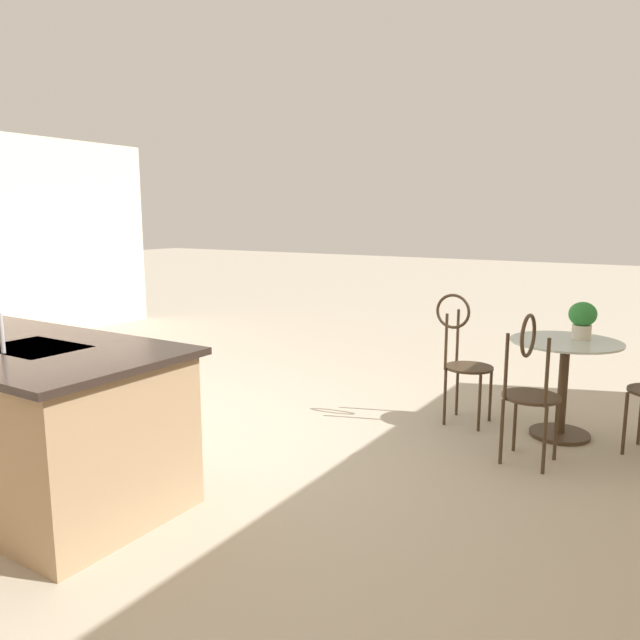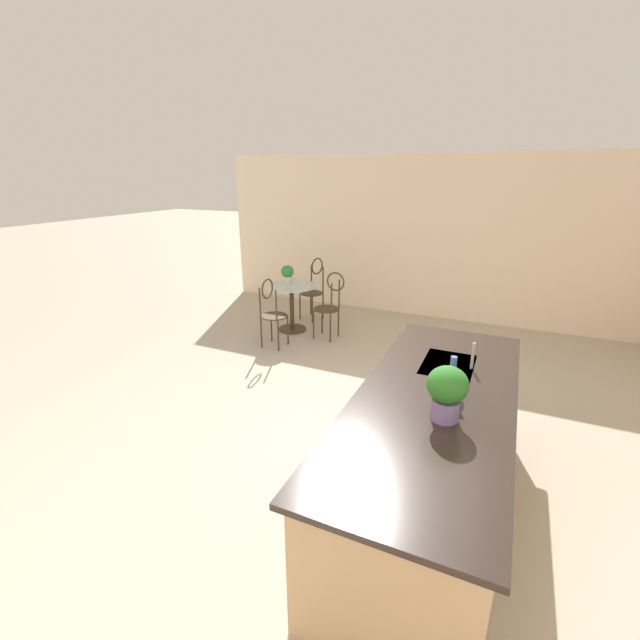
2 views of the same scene
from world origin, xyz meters
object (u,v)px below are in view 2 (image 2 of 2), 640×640
(chair_near_window, at_px, (272,310))
(bistro_table, at_px, (292,303))
(chair_by_island, at_px, (314,286))
(vase_on_counter, at_px, (452,380))
(potted_plant_counter_near, at_px, (447,390))
(potted_plant_on_table, at_px, (287,273))
(chair_toward_desk, at_px, (330,302))

(chair_near_window, bearing_deg, bistro_table, -173.46)
(chair_by_island, relative_size, vase_on_counter, 3.62)
(chair_by_island, bearing_deg, bistro_table, -5.34)
(chair_near_window, height_order, potted_plant_counter_near, potted_plant_counter_near)
(potted_plant_on_table, bearing_deg, vase_on_counter, 44.85)
(chair_near_window, height_order, potted_plant_on_table, chair_near_window)
(chair_toward_desk, bearing_deg, bistro_table, -97.33)
(chair_toward_desk, xyz_separation_m, vase_on_counter, (2.76, 2.12, 0.46))
(bistro_table, bearing_deg, chair_by_island, 174.66)
(potted_plant_on_table, xyz_separation_m, potted_plant_counter_near, (3.28, 2.93, 0.23))
(bistro_table, xyz_separation_m, potted_plant_counter_near, (3.20, 2.82, 0.68))
(chair_toward_desk, relative_size, potted_plant_counter_near, 2.88)
(bistro_table, relative_size, chair_by_island, 0.77)
(chair_near_window, bearing_deg, chair_by_island, -179.07)
(bistro_table, distance_m, chair_toward_desk, 0.71)
(potted_plant_counter_near, xyz_separation_m, vase_on_counter, (-0.35, -0.01, -0.10))
(chair_toward_desk, relative_size, potted_plant_on_table, 3.69)
(vase_on_counter, bearing_deg, bistro_table, -135.42)
(chair_by_island, height_order, vase_on_counter, vase_on_counter)
(potted_plant_counter_near, relative_size, vase_on_counter, 1.26)
(chair_toward_desk, relative_size, vase_on_counter, 3.62)
(potted_plant_counter_near, bearing_deg, vase_on_counter, -177.78)
(potted_plant_counter_near, bearing_deg, potted_plant_on_table, -138.24)
(chair_near_window, relative_size, potted_plant_counter_near, 2.88)
(chair_by_island, height_order, potted_plant_counter_near, potted_plant_counter_near)
(bistro_table, height_order, vase_on_counter, vase_on_counter)
(bistro_table, distance_m, chair_near_window, 0.77)
(chair_near_window, xyz_separation_m, potted_plant_counter_near, (2.44, 2.73, 0.55))
(potted_plant_on_table, bearing_deg, chair_near_window, 13.26)
(chair_toward_desk, distance_m, potted_plant_counter_near, 3.81)
(potted_plant_counter_near, bearing_deg, chair_toward_desk, -145.57)
(potted_plant_on_table, relative_size, potted_plant_counter_near, 0.78)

